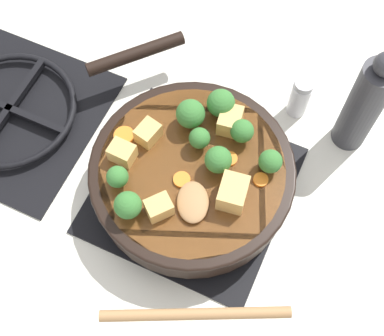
% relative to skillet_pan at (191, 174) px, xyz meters
% --- Properties ---
extents(ground_plane, '(2.40, 2.40, 0.00)m').
position_rel_skillet_pan_xyz_m(ground_plane, '(-0.00, -0.00, -0.06)').
color(ground_plane, silver).
extents(front_burner_grate, '(0.31, 0.31, 0.03)m').
position_rel_skillet_pan_xyz_m(front_burner_grate, '(-0.00, -0.00, -0.05)').
color(front_burner_grate, black).
rests_on(front_burner_grate, ground_plane).
extents(rear_burner_grate, '(0.31, 0.31, 0.03)m').
position_rel_skillet_pan_xyz_m(rear_burner_grate, '(-0.00, 0.36, -0.05)').
color(rear_burner_grate, black).
rests_on(rear_burner_grate, ground_plane).
extents(skillet_pan, '(0.40, 0.42, 0.06)m').
position_rel_skillet_pan_xyz_m(skillet_pan, '(0.00, 0.00, 0.00)').
color(skillet_pan, black).
rests_on(skillet_pan, front_burner_grate).
extents(wooden_spoon, '(0.25, 0.24, 0.02)m').
position_rel_skillet_pan_xyz_m(wooden_spoon, '(-0.14, -0.07, 0.03)').
color(wooden_spoon, '#A87A4C').
rests_on(wooden_spoon, skillet_pan).
extents(tofu_cube_center_large, '(0.04, 0.04, 0.03)m').
position_rel_skillet_pan_xyz_m(tofu_cube_center_large, '(0.02, 0.08, 0.04)').
color(tofu_cube_center_large, tan).
rests_on(tofu_cube_center_large, skillet_pan).
extents(tofu_cube_near_handle, '(0.06, 0.05, 0.04)m').
position_rel_skillet_pan_xyz_m(tofu_cube_near_handle, '(-0.02, -0.08, 0.05)').
color(tofu_cube_near_handle, tan).
rests_on(tofu_cube_near_handle, skillet_pan).
extents(tofu_cube_east_chunk, '(0.05, 0.05, 0.03)m').
position_rel_skillet_pan_xyz_m(tofu_cube_east_chunk, '(-0.09, 0.01, 0.04)').
color(tofu_cube_east_chunk, tan).
rests_on(tofu_cube_east_chunk, skillet_pan).
extents(tofu_cube_west_chunk, '(0.03, 0.04, 0.03)m').
position_rel_skillet_pan_xyz_m(tofu_cube_west_chunk, '(-0.03, 0.10, 0.04)').
color(tofu_cube_west_chunk, tan).
rests_on(tofu_cube_west_chunk, skillet_pan).
extents(tofu_cube_back_piece, '(0.05, 0.04, 0.03)m').
position_rel_skillet_pan_xyz_m(tofu_cube_back_piece, '(0.09, -0.03, 0.04)').
color(tofu_cube_back_piece, tan).
rests_on(tofu_cube_back_piece, skillet_pan).
extents(broccoli_floret_near_spoon, '(0.05, 0.05, 0.05)m').
position_rel_skillet_pan_xyz_m(broccoli_floret_near_spoon, '(0.07, 0.03, 0.06)').
color(broccoli_floret_near_spoon, '#709956').
rests_on(broccoli_floret_near_spoon, skillet_pan).
extents(broccoli_floret_center_top, '(0.05, 0.05, 0.05)m').
position_rel_skillet_pan_xyz_m(broccoli_floret_center_top, '(0.11, -0.00, 0.06)').
color(broccoli_floret_center_top, '#709956').
rests_on(broccoli_floret_center_top, skillet_pan).
extents(broccoli_floret_east_rim, '(0.03, 0.03, 0.04)m').
position_rel_skillet_pan_xyz_m(broccoli_floret_east_rim, '(0.04, 0.00, 0.05)').
color(broccoli_floret_east_rim, '#709956').
rests_on(broccoli_floret_east_rim, skillet_pan).
extents(broccoli_floret_west_rim, '(0.04, 0.04, 0.05)m').
position_rel_skillet_pan_xyz_m(broccoli_floret_west_rim, '(-0.11, 0.05, 0.05)').
color(broccoli_floret_west_rim, '#709956').
rests_on(broccoli_floret_west_rim, skillet_pan).
extents(broccoli_floret_north_edge, '(0.03, 0.03, 0.04)m').
position_rel_skillet_pan_xyz_m(broccoli_floret_north_edge, '(-0.07, 0.09, 0.05)').
color(broccoli_floret_north_edge, '#709956').
rests_on(broccoli_floret_north_edge, skillet_pan).
extents(broccoli_floret_south_cluster, '(0.04, 0.04, 0.04)m').
position_rel_skillet_pan_xyz_m(broccoli_floret_south_cluster, '(0.08, -0.05, 0.05)').
color(broccoli_floret_south_cluster, '#709956').
rests_on(broccoli_floret_south_cluster, skillet_pan).
extents(broccoli_floret_mid_floret, '(0.04, 0.04, 0.04)m').
position_rel_skillet_pan_xyz_m(broccoli_floret_mid_floret, '(0.05, -0.11, 0.05)').
color(broccoli_floret_mid_floret, '#709956').
rests_on(broccoli_floret_mid_floret, skillet_pan).
extents(broccoli_floret_small_inner, '(0.04, 0.04, 0.05)m').
position_rel_skillet_pan_xyz_m(broccoli_floret_small_inner, '(0.02, -0.04, 0.05)').
color(broccoli_floret_small_inner, '#709956').
rests_on(broccoli_floret_small_inner, skillet_pan).
extents(carrot_slice_orange_thin, '(0.03, 0.03, 0.01)m').
position_rel_skillet_pan_xyz_m(carrot_slice_orange_thin, '(0.00, 0.12, 0.03)').
color(carrot_slice_orange_thin, orange).
rests_on(carrot_slice_orange_thin, skillet_pan).
extents(carrot_slice_near_center, '(0.02, 0.02, 0.01)m').
position_rel_skillet_pan_xyz_m(carrot_slice_near_center, '(0.02, -0.11, 0.03)').
color(carrot_slice_near_center, orange).
rests_on(carrot_slice_near_center, skillet_pan).
extents(carrot_slice_edge_slice, '(0.02, 0.02, 0.01)m').
position_rel_skillet_pan_xyz_m(carrot_slice_edge_slice, '(0.04, -0.05, 0.03)').
color(carrot_slice_edge_slice, orange).
rests_on(carrot_slice_edge_slice, skillet_pan).
extents(carrot_slice_under_broccoli, '(0.03, 0.03, 0.01)m').
position_rel_skillet_pan_xyz_m(carrot_slice_under_broccoli, '(-0.03, 0.00, 0.03)').
color(carrot_slice_under_broccoli, orange).
rests_on(carrot_slice_under_broccoli, skillet_pan).
extents(pepper_mill, '(0.06, 0.06, 0.23)m').
position_rel_skillet_pan_xyz_m(pepper_mill, '(0.21, -0.21, 0.05)').
color(pepper_mill, '#333338').
rests_on(pepper_mill, ground_plane).
extents(salt_shaker, '(0.04, 0.04, 0.09)m').
position_rel_skillet_pan_xyz_m(salt_shaker, '(0.22, -0.11, -0.02)').
color(salt_shaker, white).
rests_on(salt_shaker, ground_plane).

